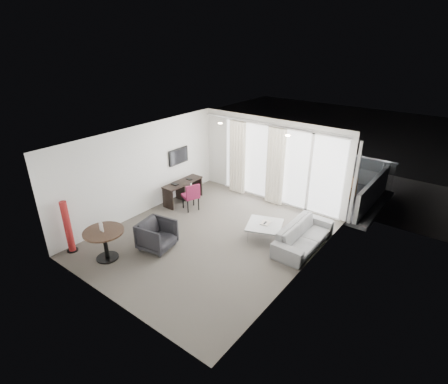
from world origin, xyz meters
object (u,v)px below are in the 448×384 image
Objects in this scene: desk at (183,191)px; round_table at (106,245)px; red_lamp at (68,227)px; rattan_chair_b at (345,190)px; rattan_chair_a at (319,176)px; sofa at (304,235)px; coffee_table at (264,231)px; desk_chair at (191,196)px; tub_armchair at (157,235)px.

round_table is at bearing -78.16° from desk.
red_lamp is (-0.95, -0.33, 0.30)m from round_table.
rattan_chair_b is at bearing 37.31° from desk.
desk is 1.81× the size of rattan_chair_a.
rattan_chair_a is (3.16, 7.39, -0.28)m from red_lamp.
sofa is (3.45, 3.32, -0.08)m from round_table.
coffee_table is 1.12× the size of rattan_chair_a.
desk_chair reaches higher than tub_armchair.
red_lamp is at bearing -115.52° from rattan_chair_a.
desk_chair is 3.53m from red_lamp.
tub_armchair is at bearing 40.87° from red_lamp.
rattan_chair_a reaches higher than sofa.
coffee_table is (2.47, 3.05, -0.18)m from round_table.
sofa is 3.94m from rattan_chair_a.
coffee_table is at bearing 44.67° from red_lamp.
sofa is at bearing -73.91° from rattan_chair_a.
desk is at bearing -134.42° from rattan_chair_b.
sofa is 2.57× the size of rattan_chair_a.
round_table is 0.70× the size of red_lamp.
coffee_table is (2.62, -0.04, -0.23)m from desk_chair.
coffee_table is at bearing 50.99° from round_table.
red_lamp reaches higher than coffee_table.
desk_chair is 2.20m from tub_armchair.
desk_chair is at bearing 10.42° from tub_armchair.
sofa is at bearing 26.22° from desk_chair.
rattan_chair_b is (4.04, 3.08, 0.06)m from desk.
rattan_chair_b is (3.34, 6.44, 0.02)m from round_table.
coffee_table is 4.02m from rattan_chair_a.
tub_armchair is (0.63, 1.03, -0.01)m from round_table.
desk is 0.70× the size of sofa.
red_lamp is 1.70× the size of rattan_chair_b.
rattan_chair_b is (3.48, 3.34, -0.04)m from desk_chair.
desk_chair is 1.09× the size of rattan_chair_b.
coffee_table is at bearing -52.44° from tub_armchair.
rattan_chair_a is at bearing 72.64° from round_table.
sofa is at bearing 15.11° from coffee_table.
tub_armchair reaches higher than coffee_table.
coffee_table is 1.02m from sofa.
desk_chair is at bearing -127.89° from rattan_chair_b.
round_table is 1.17× the size of tub_armchair.
desk is 1.65× the size of desk_chair.
tub_armchair reaches higher than sofa.
tub_armchair is 3.64m from sofa.
desk_chair is 0.92× the size of round_table.
desk_chair is at bearing 93.55° from sofa.
sofa is 2.56× the size of rattan_chair_b.
rattan_chair_b is (2.71, 5.40, 0.03)m from tub_armchair.
rattan_chair_b is (0.86, 3.38, 0.20)m from coffee_table.
red_lamp is at bearing 120.86° from tub_armchair.
round_table is at bearing 19.28° from red_lamp.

